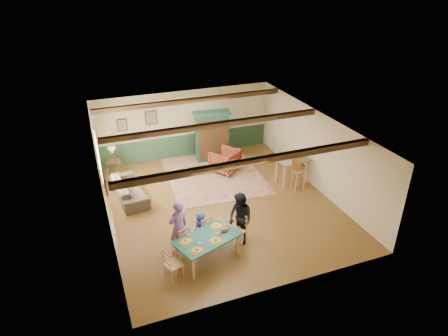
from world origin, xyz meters
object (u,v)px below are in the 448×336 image
object	(u,v)px
sofa	(129,189)
end_table	(114,168)
dining_chair_end_left	(173,264)
bar_stool_left	(298,175)
counter_table	(292,171)
dining_chair_far_right	(203,229)
person_woman	(240,219)
dining_chair_end_right	(238,230)
dining_table	(208,249)
armchair	(225,160)
dining_chair_far_left	(181,239)
person_man	(179,227)
cat	(225,229)
bar_stool_right	(299,170)
person_child	(201,227)
table_lamp	(113,154)
armoire	(212,136)

from	to	relation	value
sofa	end_table	size ratio (longest dim) A/B	3.67
dining_chair_end_left	bar_stool_left	bearing A→B (deg)	-81.78
counter_table	dining_chair_far_right	bearing A→B (deg)	-152.20
person_woman	end_table	xyz separation A→B (m)	(-2.77, 5.32, -0.48)
dining_chair_end_right	dining_table	bearing A→B (deg)	-90.00
dining_table	armchair	world-z (taller)	armchair
dining_chair_far_left	end_table	xyz separation A→B (m)	(-1.10, 5.22, -0.15)
dining_table	sofa	world-z (taller)	dining_table
person_man	end_table	size ratio (longest dim) A/B	2.78
cat	bar_stool_right	bearing A→B (deg)	14.03
dining_chair_end_left	dining_chair_end_right	bearing A→B (deg)	-90.00
person_man	person_child	world-z (taller)	person_man
dining_chair_end_right	cat	distance (m)	0.66
person_woman	armchair	distance (m)	4.36
person_man	table_lamp	bearing A→B (deg)	-98.14
armchair	dining_chair_far_left	bearing A→B (deg)	21.22
sofa	dining_chair_end_right	bearing A→B (deg)	-151.19
cat	person_woman	bearing A→B (deg)	8.13
dining_table	bar_stool_left	world-z (taller)	bar_stool_left
counter_table	bar_stool_right	distance (m)	0.32
dining_table	bar_stool_right	distance (m)	5.00
dining_chair_far_left	dining_chair_far_right	world-z (taller)	same
person_man	armchair	xyz separation A→B (m)	(2.85, 4.01, -0.37)
dining_table	dining_chair_far_left	xyz separation A→B (m)	(-0.58, 0.50, 0.09)
dining_chair_far_right	table_lamp	bearing A→B (deg)	-90.01
dining_chair_far_left	table_lamp	size ratio (longest dim) A/B	1.67
person_child	bar_stool_right	distance (m)	4.53
dining_chair_end_left	cat	distance (m)	1.62
person_woman	armchair	bearing A→B (deg)	144.62
armchair	table_lamp	xyz separation A→B (m)	(-3.93, 1.14, 0.41)
dining_chair_far_left	table_lamp	distance (m)	5.35
dining_chair_end_left	bar_stool_right	bearing A→B (deg)	-80.47
dining_chair_far_left	sofa	distance (m)	3.51
dining_chair_end_left	table_lamp	size ratio (longest dim) A/B	1.67
sofa	dining_chair_far_left	bearing A→B (deg)	-171.69
dining_chair_end_right	sofa	bearing A→B (deg)	-165.47
dining_chair_far_right	dining_chair_end_left	xyz separation A→B (m)	(-1.13, -1.12, 0.00)
dining_chair_end_left	end_table	size ratio (longest dim) A/B	1.53
dining_chair_end_right	bar_stool_left	size ratio (longest dim) A/B	0.79
person_man	cat	distance (m)	1.22
person_man	sofa	size ratio (longest dim) A/B	0.76
cat	armoire	bearing A→B (deg)	53.83
dining_table	person_woman	world-z (taller)	person_woman
dining_chair_end_left	bar_stool_right	xyz separation A→B (m)	(5.26, 2.97, 0.15)
counter_table	person_child	bearing A→B (deg)	-153.12
person_woman	person_child	xyz separation A→B (m)	(-1.00, 0.43, -0.30)
person_child	bar_stool_left	world-z (taller)	bar_stool_left
dining_chair_end_left	bar_stool_left	size ratio (longest dim) A/B	0.79
cat	end_table	xyz separation A→B (m)	(-2.19, 5.63, -0.49)
armchair	bar_stool_left	bearing A→B (deg)	95.13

